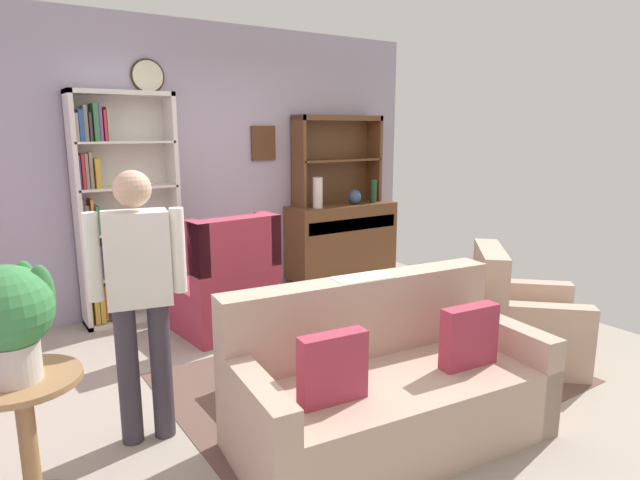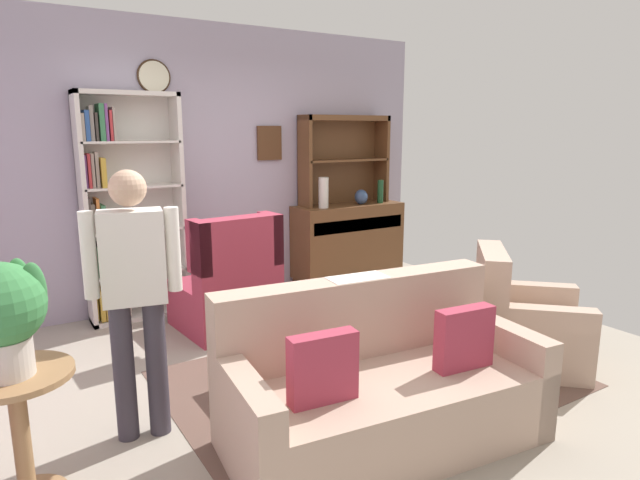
{
  "view_description": "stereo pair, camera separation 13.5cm",
  "coord_description": "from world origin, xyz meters",
  "px_view_note": "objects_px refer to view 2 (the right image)",
  "views": [
    {
      "loc": [
        -2.12,
        -3.1,
        1.77
      ],
      "look_at": [
        0.1,
        0.2,
        0.95
      ],
      "focal_mm": 30.27,
      "sensor_mm": 36.0,
      "label": 1
    },
    {
      "loc": [
        -2.0,
        -3.18,
        1.77
      ],
      "look_at": [
        0.1,
        0.2,
        0.95
      ],
      "focal_mm": 30.27,
      "sensor_mm": 36.0,
      "label": 2
    }
  ],
  "objects_px": {
    "vase_tall": "(323,193)",
    "vase_round": "(361,197)",
    "armchair_floral": "(523,327)",
    "person_reading": "(135,287)",
    "bottle_wine": "(380,191)",
    "couch_floral": "(380,388)",
    "sideboard_hutch": "(344,148)",
    "plant_stand": "(20,424)",
    "bookshelf": "(124,213)",
    "coffee_table": "(305,333)",
    "sideboard": "(348,239)",
    "potted_plant_large": "(1,310)",
    "book_stack": "(329,320)",
    "wingback_chair": "(229,288)"
  },
  "relations": [
    {
      "from": "vase_tall",
      "to": "vase_round",
      "type": "xyz_separation_m",
      "value": [
        0.52,
        0.01,
        -0.08
      ]
    },
    {
      "from": "armchair_floral",
      "to": "person_reading",
      "type": "distance_m",
      "value": 2.85
    },
    {
      "from": "armchair_floral",
      "to": "bottle_wine",
      "type": "bearing_deg",
      "value": 77.78
    },
    {
      "from": "bottle_wine",
      "to": "couch_floral",
      "type": "relative_size",
      "value": 0.14
    },
    {
      "from": "sideboard_hutch",
      "to": "vase_round",
      "type": "height_order",
      "value": "sideboard_hutch"
    },
    {
      "from": "sideboard_hutch",
      "to": "person_reading",
      "type": "bearing_deg",
      "value": -143.3
    },
    {
      "from": "armchair_floral",
      "to": "plant_stand",
      "type": "xyz_separation_m",
      "value": [
        -3.36,
        0.21,
        0.13
      ]
    },
    {
      "from": "bookshelf",
      "to": "plant_stand",
      "type": "relative_size",
      "value": 3.1
    },
    {
      "from": "bottle_wine",
      "to": "coffee_table",
      "type": "distance_m",
      "value": 2.87
    },
    {
      "from": "sideboard",
      "to": "person_reading",
      "type": "xyz_separation_m",
      "value": [
        -2.87,
        -2.03,
        0.4
      ]
    },
    {
      "from": "bookshelf",
      "to": "plant_stand",
      "type": "xyz_separation_m",
      "value": [
        -1.05,
        -2.43,
        -0.6
      ]
    },
    {
      "from": "vase_tall",
      "to": "potted_plant_large",
      "type": "distance_m",
      "value": 3.88
    },
    {
      "from": "potted_plant_large",
      "to": "book_stack",
      "type": "distance_m",
      "value": 2.07
    },
    {
      "from": "book_stack",
      "to": "vase_tall",
      "type": "bearing_deg",
      "value": 58.62
    },
    {
      "from": "sideboard",
      "to": "book_stack",
      "type": "distance_m",
      "value": 2.54
    },
    {
      "from": "sideboard",
      "to": "sideboard_hutch",
      "type": "distance_m",
      "value": 1.06
    },
    {
      "from": "sideboard_hutch",
      "to": "bookshelf",
      "type": "bearing_deg",
      "value": -179.42
    },
    {
      "from": "potted_plant_large",
      "to": "book_stack",
      "type": "height_order",
      "value": "potted_plant_large"
    },
    {
      "from": "vase_tall",
      "to": "coffee_table",
      "type": "distance_m",
      "value": 2.38
    },
    {
      "from": "sideboard",
      "to": "couch_floral",
      "type": "relative_size",
      "value": 0.69
    },
    {
      "from": "couch_floral",
      "to": "wingback_chair",
      "type": "xyz_separation_m",
      "value": [
        -0.06,
        2.08,
        0.07
      ]
    },
    {
      "from": "couch_floral",
      "to": "book_stack",
      "type": "xyz_separation_m",
      "value": [
        0.16,
        0.79,
        0.13
      ]
    },
    {
      "from": "person_reading",
      "to": "coffee_table",
      "type": "distance_m",
      "value": 1.29
    },
    {
      "from": "potted_plant_large",
      "to": "bookshelf",
      "type": "bearing_deg",
      "value": 66.5
    },
    {
      "from": "couch_floral",
      "to": "book_stack",
      "type": "bearing_deg",
      "value": 78.65
    },
    {
      "from": "sideboard",
      "to": "coffee_table",
      "type": "relative_size",
      "value": 1.62
    },
    {
      "from": "sideboard_hutch",
      "to": "bottle_wine",
      "type": "xyz_separation_m",
      "value": [
        0.39,
        -0.2,
        -0.51
      ]
    },
    {
      "from": "vase_round",
      "to": "wingback_chair",
      "type": "relative_size",
      "value": 0.16
    },
    {
      "from": "coffee_table",
      "to": "couch_floral",
      "type": "bearing_deg",
      "value": -90.69
    },
    {
      "from": "vase_tall",
      "to": "book_stack",
      "type": "bearing_deg",
      "value": -121.38
    },
    {
      "from": "vase_tall",
      "to": "coffee_table",
      "type": "height_order",
      "value": "vase_tall"
    },
    {
      "from": "sideboard_hutch",
      "to": "vase_tall",
      "type": "distance_m",
      "value": 0.64
    },
    {
      "from": "sideboard_hutch",
      "to": "wingback_chair",
      "type": "bearing_deg",
      "value": -155.34
    },
    {
      "from": "sideboard",
      "to": "plant_stand",
      "type": "xyz_separation_m",
      "value": [
        -3.5,
        -2.34,
        -0.09
      ]
    },
    {
      "from": "potted_plant_large",
      "to": "vase_round",
      "type": "bearing_deg",
      "value": 32.16
    },
    {
      "from": "bottle_wine",
      "to": "book_stack",
      "type": "relative_size",
      "value": 1.49
    },
    {
      "from": "vase_round",
      "to": "person_reading",
      "type": "bearing_deg",
      "value": -146.8
    },
    {
      "from": "sideboard_hutch",
      "to": "wingback_chair",
      "type": "relative_size",
      "value": 1.05
    },
    {
      "from": "vase_tall",
      "to": "wingback_chair",
      "type": "xyz_separation_m",
      "value": [
        -1.39,
        -0.63,
        -0.7
      ]
    },
    {
      "from": "armchair_floral",
      "to": "potted_plant_large",
      "type": "bearing_deg",
      "value": 176.87
    },
    {
      "from": "couch_floral",
      "to": "armchair_floral",
      "type": "height_order",
      "value": "couch_floral"
    },
    {
      "from": "vase_round",
      "to": "armchair_floral",
      "type": "relative_size",
      "value": 0.16
    },
    {
      "from": "couch_floral",
      "to": "potted_plant_large",
      "type": "height_order",
      "value": "potted_plant_large"
    },
    {
      "from": "vase_tall",
      "to": "couch_floral",
      "type": "distance_m",
      "value": 3.12
    },
    {
      "from": "plant_stand",
      "to": "book_stack",
      "type": "relative_size",
      "value": 3.75
    },
    {
      "from": "sideboard",
      "to": "wingback_chair",
      "type": "relative_size",
      "value": 1.24
    },
    {
      "from": "potted_plant_large",
      "to": "book_stack",
      "type": "relative_size",
      "value": 2.92
    },
    {
      "from": "plant_stand",
      "to": "coffee_table",
      "type": "bearing_deg",
      "value": 13.15
    },
    {
      "from": "armchair_floral",
      "to": "sideboard",
      "type": "bearing_deg",
      "value": 86.79
    },
    {
      "from": "potted_plant_large",
      "to": "couch_floral",
      "type": "bearing_deg",
      "value": -13.28
    }
  ]
}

